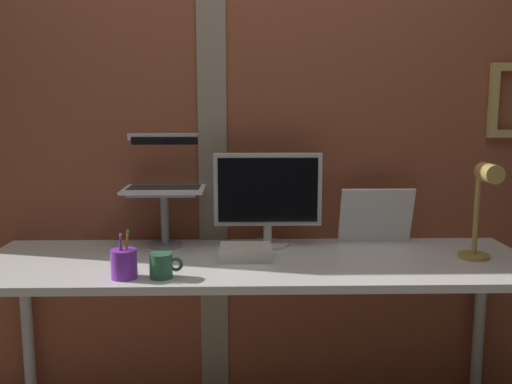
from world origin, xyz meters
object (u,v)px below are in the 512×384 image
Objects in this scene: desk_lamp at (483,201)px; pen_cup at (124,263)px; monitor at (268,194)px; whiteboard_panel at (376,216)px; laptop at (166,174)px; coffee_mug at (162,266)px.

desk_lamp reaches higher than pen_cup.
monitor reaches higher than whiteboard_panel.
laptop reaches higher than desk_lamp.
coffee_mug is at bearing -131.98° from monitor.
monitor is 0.45m from laptop.
laptop is 2.88× the size of coffee_mug.
monitor reaches higher than pen_cup.
whiteboard_panel reaches higher than coffee_mug.
laptop is 2.00× the size of pen_cup.
pen_cup is (-0.99, -0.47, -0.07)m from whiteboard_panel.
monitor is at bearing 162.22° from desk_lamp.
laptop is at bearing 165.07° from desk_lamp.
coffee_mug is at bearing 0.02° from pen_cup.
monitor reaches higher than desk_lamp.
pen_cup is (-1.32, -0.17, -0.19)m from desk_lamp.
pen_cup is (-0.52, -0.43, -0.17)m from monitor.
pen_cup is at bearing -154.70° from whiteboard_panel.
monitor reaches higher than coffee_mug.
whiteboard_panel is at bearing 28.58° from coffee_mug.
coffee_mug is at bearing -171.75° from desk_lamp.
monitor is at bearing -175.56° from whiteboard_panel.
whiteboard_panel is 0.46m from desk_lamp.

